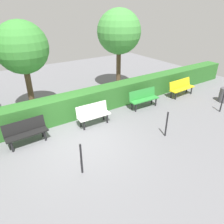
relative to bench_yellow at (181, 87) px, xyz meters
The scene contains 12 objects.
ground_plane 6.64m from the bench_yellow, ahead, with size 23.37×23.37×0.00m, color slate.
bench_yellow is the anchor object (origin of this frame).
bench_green 2.67m from the bench_yellow, ahead, with size 1.53×0.52×0.86m.
bench_white 5.45m from the bench_yellow, ahead, with size 1.37×0.49×0.86m.
bench_black 8.05m from the bench_yellow, ahead, with size 1.44×0.51×0.86m.
hedge_row 5.45m from the bench_yellow, 10.68° to the right, with size 19.37×0.79×1.04m, color #2D6B28.
tree_near 4.43m from the bench_yellow, 53.72° to the right, with size 2.34×2.34×4.32m.
tree_mid 7.96m from the bench_yellow, 19.42° to the right, with size 2.13×2.13×3.94m.
railing_post_near 2.35m from the bench_yellow, 88.85° to the left, with size 0.06×0.06×1.00m, color black.
railing_post_mid 4.35m from the bench_yellow, 32.63° to the left, with size 0.06×0.06×1.00m, color black.
railing_post_far 7.50m from the bench_yellow, 18.23° to the left, with size 0.06×0.06×1.00m, color black.
trash_bin 2.11m from the bench_yellow, 122.32° to the left, with size 0.47×0.47×0.73m, color #4C4C51.
Camera 1 is at (2.44, 5.77, 4.35)m, focal length 33.37 mm.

